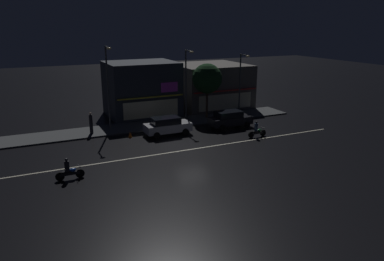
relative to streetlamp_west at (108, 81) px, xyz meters
name	(u,v)px	position (x,y,z in m)	size (l,w,h in m)	color
ground_plane	(192,149)	(4.73, -8.75, -4.76)	(140.00, 140.00, 0.00)	black
lane_divider_stripe	(192,149)	(4.73, -8.75, -4.75)	(28.74, 0.16, 0.01)	beige
sidewalk_far	(157,124)	(4.73, -0.32, -4.69)	(30.25, 3.64, 0.14)	#424447
storefront_left_block	(209,85)	(13.80, 5.64, -2.15)	(8.57, 8.44, 5.22)	#56514C
storefront_center_block	(142,89)	(4.73, 4.65, -1.77)	(7.57, 6.47, 5.98)	#2D333D
streetlamp_west	(108,81)	(0.00, 0.00, 0.00)	(0.44, 1.64, 7.92)	#47494C
streetlamp_mid	(187,79)	(8.23, 0.08, -0.30)	(0.44, 1.64, 7.34)	#47494C
streetlamp_east	(241,79)	(14.86, 0.01, -0.64)	(0.44, 1.64, 6.70)	#47494C
pedestrian_on_sidewalk	(91,124)	(-2.03, -0.95, -3.67)	(0.32, 0.32, 2.00)	#232328
street_tree	(207,79)	(10.54, -0.08, -0.37)	(3.19, 3.19, 5.85)	#473323
parked_car_near_kerb	(230,119)	(11.03, -4.18, -3.89)	(4.30, 1.98, 1.67)	black
parked_car_trailing	(167,125)	(4.41, -3.87, -3.89)	(4.30, 1.98, 1.67)	silver
motorcycle_lead	(69,170)	(-5.36, -10.83, -4.12)	(1.90, 0.60, 1.52)	black
motorcycle_following	(257,130)	(11.55, -8.13, -4.12)	(1.90, 0.60, 1.52)	black
traffic_cone	(130,135)	(0.98, -3.33, -4.48)	(0.36, 0.36, 0.55)	orange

